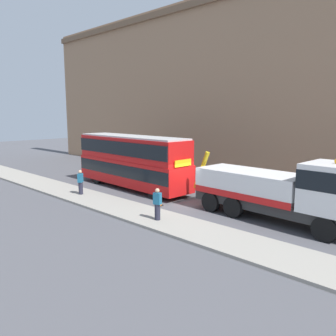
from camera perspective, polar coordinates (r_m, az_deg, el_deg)
ground_plane at (r=22.17m, az=4.28°, el=-5.85°), size 120.00×120.00×0.00m
near_kerb at (r=19.22m, az=-3.80°, el=-7.97°), size 60.00×2.80×0.15m
building_facade at (r=28.97m, az=16.10°, el=13.43°), size 60.00×1.50×16.00m
recovery_tow_truck at (r=18.83m, az=18.41°, el=-3.48°), size 10.20×3.05×3.67m
double_decker_bus at (r=26.24m, az=-6.17°, el=1.43°), size 11.13×3.05×4.06m
pedestrian_onlooker at (r=24.36m, az=-14.51°, el=-2.38°), size 0.43×0.48×1.71m
pedestrian_bystander at (r=17.96m, az=-1.79°, el=-6.15°), size 0.45×0.37×1.71m
traffic_cone_near_bus at (r=21.33m, az=-1.46°, el=-5.48°), size 0.36×0.36×0.72m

